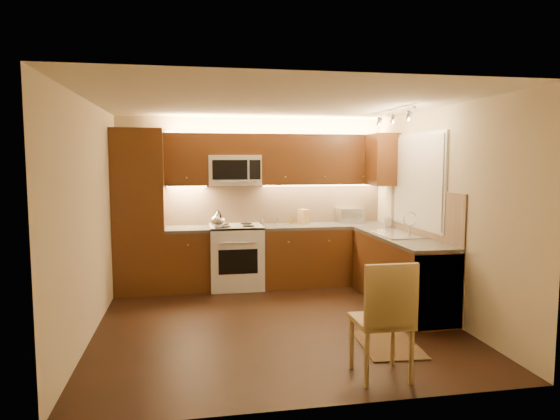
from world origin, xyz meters
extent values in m
cube|color=black|center=(0.00, 0.00, 0.00)|extent=(4.00, 4.00, 0.01)
cube|color=beige|center=(0.00, 0.00, 2.50)|extent=(4.00, 4.00, 0.01)
cube|color=#C3B38E|center=(0.00, 2.00, 1.25)|extent=(4.00, 0.01, 2.50)
cube|color=#C3B38E|center=(0.00, -2.00, 1.25)|extent=(4.00, 0.01, 2.50)
cube|color=#C3B38E|center=(-2.00, 0.00, 1.25)|extent=(0.01, 4.00, 2.50)
cube|color=#C3B38E|center=(2.00, 0.00, 1.25)|extent=(0.01, 4.00, 2.50)
cube|color=#45280E|center=(-1.65, 1.70, 1.15)|extent=(0.70, 0.60, 2.30)
cube|color=#45280E|center=(-0.99, 1.70, 0.43)|extent=(0.62, 0.60, 0.86)
cube|color=#312F2D|center=(-0.99, 1.70, 0.88)|extent=(0.62, 0.60, 0.04)
cube|color=#45280E|center=(1.04, 1.70, 0.43)|extent=(1.92, 0.60, 0.86)
cube|color=#312F2D|center=(1.04, 1.70, 0.88)|extent=(1.92, 0.60, 0.04)
cube|color=#45280E|center=(1.70, 0.40, 0.43)|extent=(0.60, 2.00, 0.86)
cube|color=#312F2D|center=(1.70, 0.40, 0.88)|extent=(0.60, 2.00, 0.04)
cube|color=silver|center=(1.70, -0.30, 0.43)|extent=(0.58, 0.60, 0.84)
cube|color=tan|center=(0.35, 1.99, 1.20)|extent=(3.30, 0.02, 0.60)
cube|color=tan|center=(1.99, 0.40, 1.20)|extent=(0.02, 2.00, 0.60)
cube|color=#45280E|center=(-0.99, 1.82, 1.88)|extent=(0.62, 0.35, 0.75)
cube|color=#45280E|center=(1.04, 1.82, 1.88)|extent=(1.92, 0.35, 0.75)
cube|color=#45280E|center=(-0.30, 1.82, 2.09)|extent=(0.76, 0.35, 0.31)
cube|color=#45280E|center=(1.82, 1.40, 1.88)|extent=(0.35, 0.50, 0.75)
cube|color=silver|center=(1.99, 0.55, 1.60)|extent=(0.03, 1.44, 1.24)
cube|color=silver|center=(1.97, 0.55, 1.60)|extent=(0.02, 1.36, 1.16)
cube|color=silver|center=(1.55, 0.40, 2.46)|extent=(0.04, 1.20, 0.03)
cube|color=silver|center=(1.48, 1.84, 1.01)|extent=(0.40, 0.31, 0.23)
cube|color=olive|center=(0.74, 1.81, 1.01)|extent=(0.16, 0.19, 0.22)
cylinder|color=silver|center=(0.14, 1.91, 0.95)|extent=(0.06, 0.06, 0.09)
cylinder|color=brown|center=(0.57, 1.85, 0.95)|extent=(0.05, 0.05, 0.11)
cylinder|color=silver|center=(0.32, 1.82, 0.95)|extent=(0.05, 0.05, 0.10)
cylinder|color=olive|center=(0.56, 1.83, 0.94)|extent=(0.06, 0.06, 0.09)
imported|color=#B9B9BD|center=(1.90, 1.34, 1.00)|extent=(0.10, 0.11, 0.19)
cube|color=black|center=(1.00, -0.90, 0.01)|extent=(0.62, 0.88, 0.01)
camera|label=1|loc=(-0.96, -5.49, 1.87)|focal=31.86mm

